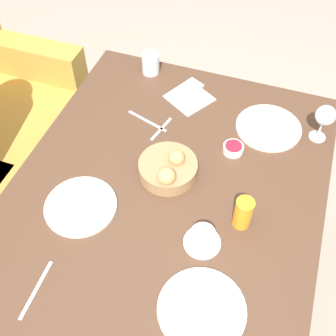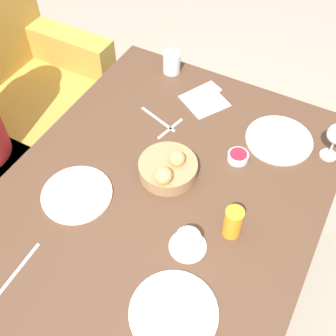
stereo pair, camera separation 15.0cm
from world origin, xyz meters
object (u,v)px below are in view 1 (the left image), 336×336
at_px(napkin, 189,98).
at_px(plate_near_left, 202,309).
at_px(bread_basket, 169,168).
at_px(plate_near_right, 268,127).
at_px(water_tumbler, 151,63).
at_px(knife_silver, 147,121).
at_px(plate_far_center, 81,206).
at_px(fork_silver, 36,290).
at_px(juice_glass, 243,213).
at_px(coffee_cup, 203,239).
at_px(cell_phone, 186,90).
at_px(jam_bowl_berry, 233,148).
at_px(spoon_coffee, 161,129).
at_px(wine_glass, 325,116).

bearing_deg(napkin, plate_near_left, -160.39).
bearing_deg(bread_basket, plate_near_right, -40.43).
relative_size(water_tumbler, knife_silver, 0.51).
bearing_deg(knife_silver, bread_basket, -143.25).
relative_size(plate_far_center, fork_silver, 1.30).
distance_m(juice_glass, coffee_cup, 0.16).
xyz_separation_m(juice_glass, cell_phone, (0.57, 0.37, -0.06)).
bearing_deg(plate_far_center, bread_basket, -45.57).
xyz_separation_m(bread_basket, napkin, (0.42, 0.05, -0.03)).
xyz_separation_m(plate_near_right, knife_silver, (-0.12, 0.47, -0.00)).
bearing_deg(knife_silver, plate_far_center, 171.88).
xyz_separation_m(juice_glass, napkin, (0.53, 0.34, -0.06)).
xyz_separation_m(coffee_cup, cell_phone, (0.69, 0.27, -0.03)).
bearing_deg(juice_glass, plate_near_right, -0.57).
height_order(napkin, cell_phone, cell_phone).
bearing_deg(cell_phone, jam_bowl_berry, -135.19).
xyz_separation_m(plate_far_center, fork_silver, (-0.31, -0.01, -0.00)).
relative_size(plate_far_center, knife_silver, 1.34).
bearing_deg(plate_near_left, spoon_coffee, 28.88).
xyz_separation_m(bread_basket, plate_near_right, (0.35, -0.30, -0.03)).
xyz_separation_m(fork_silver, spoon_coffee, (0.75, -0.13, 0.00)).
distance_m(fork_silver, napkin, 0.97).
relative_size(water_tumbler, coffee_cup, 0.77).
xyz_separation_m(plate_near_left, cell_phone, (0.90, 0.33, -0.00)).
xyz_separation_m(plate_near_left, knife_silver, (0.67, 0.42, -0.00)).
height_order(wine_glass, fork_silver, wine_glass).
distance_m(plate_near_left, spoon_coffee, 0.74).
distance_m(plate_far_center, napkin, 0.67).
height_order(knife_silver, napkin, napkin).
xyz_separation_m(bread_basket, knife_silver, (0.23, 0.17, -0.03)).
height_order(plate_near_right, jam_bowl_berry, jam_bowl_berry).
distance_m(bread_basket, wine_glass, 0.61).
bearing_deg(plate_near_right, fork_silver, 149.42).
xyz_separation_m(spoon_coffee, napkin, (0.21, -0.05, 0.00)).
height_order(plate_near_right, coffee_cup, coffee_cup).
distance_m(wine_glass, spoon_coffee, 0.62).
height_order(bread_basket, napkin, bread_basket).
bearing_deg(napkin, cell_phone, 32.91).
xyz_separation_m(bread_basket, juice_glass, (-0.11, -0.29, 0.02)).
bearing_deg(spoon_coffee, coffee_cup, -145.83).
height_order(wine_glass, napkin, wine_glass).
distance_m(plate_near_right, water_tumbler, 0.59).
bearing_deg(bread_basket, fork_silver, 157.10).
relative_size(plate_near_left, spoon_coffee, 1.83).
bearing_deg(juice_glass, knife_silver, 53.56).
bearing_deg(spoon_coffee, plate_near_right, -70.22).
distance_m(coffee_cup, spoon_coffee, 0.53).
height_order(juice_glass, cell_phone, juice_glass).
bearing_deg(jam_bowl_berry, water_tumbler, 53.39).
xyz_separation_m(coffee_cup, knife_silver, (0.46, 0.36, -0.03)).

